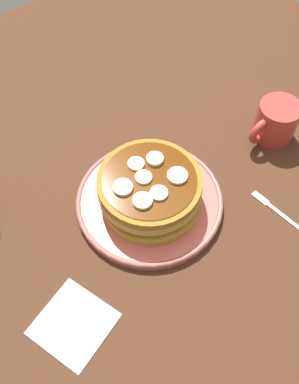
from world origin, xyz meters
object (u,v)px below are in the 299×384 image
at_px(pancake_stack, 149,190).
at_px(banana_slice_6, 159,193).
at_px(banana_slice_0, 144,177).
at_px(coffee_mug, 275,121).
at_px(fork, 277,211).
at_px(banana_slice_5, 137,163).
at_px(banana_slice_4, 177,176).
at_px(banana_slice_3, 142,201).
at_px(napkin, 73,324).
at_px(banana_slice_2, 123,187).
at_px(plate, 149,201).
at_px(banana_slice_1, 155,159).

xyz_separation_m(pancake_stack, banana_slice_6, (0.00, 0.03, 0.03)).
relative_size(banana_slice_0, banana_slice_6, 0.96).
height_order(coffee_mug, fork, coffee_mug).
xyz_separation_m(banana_slice_6, coffee_mug, (-0.31, -0.02, -0.04)).
xyz_separation_m(banana_slice_5, fork, (-0.17, 0.19, -0.08)).
height_order(banana_slice_0, banana_slice_4, banana_slice_4).
xyz_separation_m(banana_slice_3, banana_slice_4, (-0.08, -0.00, -0.00)).
height_order(banana_slice_6, napkin, banana_slice_6).
distance_m(banana_slice_2, fork, 0.29).
xyz_separation_m(banana_slice_2, coffee_mug, (-0.35, 0.03, -0.04)).
xyz_separation_m(plate, banana_slice_5, (-0.00, -0.04, 0.07)).
relative_size(pancake_stack, banana_slice_2, 5.58).
bearing_deg(fork, banana_slice_0, -41.72).
relative_size(banana_slice_3, banana_slice_5, 1.13).
xyz_separation_m(banana_slice_1, banana_slice_5, (0.03, -0.01, -0.00)).
relative_size(banana_slice_1, banana_slice_2, 0.89).
relative_size(banana_slice_2, banana_slice_3, 1.02).
distance_m(plate, banana_slice_5, 0.08).
height_order(banana_slice_4, banana_slice_6, same).
bearing_deg(banana_slice_4, banana_slice_6, 10.75).
bearing_deg(banana_slice_2, banana_slice_3, 104.29).
xyz_separation_m(banana_slice_3, banana_slice_6, (-0.03, 0.00, -0.00)).
height_order(coffee_mug, napkin, coffee_mug).
bearing_deg(banana_slice_1, banana_slice_2, 10.78).
relative_size(banana_slice_2, banana_slice_4, 0.95).
distance_m(pancake_stack, banana_slice_0, 0.03).
height_order(plate, banana_slice_2, banana_slice_2).
bearing_deg(banana_slice_2, banana_slice_0, 174.51).
xyz_separation_m(banana_slice_4, fork, (-0.14, 0.13, -0.08)).
relative_size(banana_slice_5, napkin, 0.27).
relative_size(banana_slice_4, banana_slice_6, 1.17).
bearing_deg(banana_slice_2, banana_slice_4, 157.64).
relative_size(plate, banana_slice_3, 8.09).
bearing_deg(napkin, banana_slice_2, -147.14).
relative_size(banana_slice_5, banana_slice_6, 0.96).
xyz_separation_m(banana_slice_0, fork, (-0.18, 0.16, -0.08)).
height_order(banana_slice_2, banana_slice_6, banana_slice_2).
relative_size(banana_slice_3, fork, 0.26).
distance_m(banana_slice_3, fork, 0.26).
height_order(plate, banana_slice_0, banana_slice_0).
distance_m(banana_slice_2, banana_slice_5, 0.06).
height_order(banana_slice_4, banana_slice_5, banana_slice_4).
bearing_deg(banana_slice_6, banana_slice_1, -122.18).
bearing_deg(banana_slice_2, napkin, 32.86).
relative_size(banana_slice_0, napkin, 0.27).
bearing_deg(banana_slice_5, banana_slice_4, 121.69).
xyz_separation_m(banana_slice_4, banana_slice_5, (0.04, -0.06, -0.00)).
bearing_deg(plate, banana_slice_6, 80.29).
bearing_deg(banana_slice_2, pancake_stack, 164.92).
xyz_separation_m(plate, banana_slice_6, (0.01, 0.03, 0.07)).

